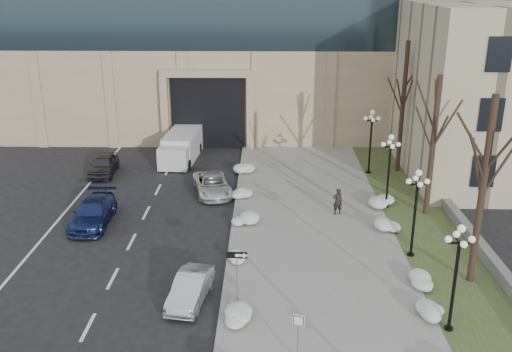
{
  "coord_description": "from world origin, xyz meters",
  "views": [
    {
      "loc": [
        0.82,
        -13.96,
        13.74
      ],
      "look_at": [
        0.28,
        14.99,
        3.5
      ],
      "focal_mm": 40.0,
      "sensor_mm": 36.0,
      "label": 1
    }
  ],
  "objects_px": {
    "car_c": "(93,212)",
    "lamppost_c": "(390,161)",
    "keep_sign": "(298,328)",
    "pedestrian": "(338,201)",
    "car_d": "(212,185)",
    "lamppost_d": "(371,133)",
    "car_b": "(190,288)",
    "box_truck": "(181,147)",
    "lamppost_a": "(457,264)",
    "lamppost_b": "(416,202)",
    "one_way_sign": "(240,261)",
    "car_e": "(104,165)"
  },
  "relations": [
    {
      "from": "pedestrian",
      "to": "box_truck",
      "type": "relative_size",
      "value": 0.25
    },
    {
      "from": "one_way_sign",
      "to": "keep_sign",
      "type": "relative_size",
      "value": 1.19
    },
    {
      "from": "box_truck",
      "to": "one_way_sign",
      "type": "xyz_separation_m",
      "value": [
        5.59,
        -20.74,
        1.08
      ]
    },
    {
      "from": "car_b",
      "to": "car_d",
      "type": "xyz_separation_m",
      "value": [
        -0.24,
        13.17,
        0.02
      ]
    },
    {
      "from": "car_b",
      "to": "car_c",
      "type": "xyz_separation_m",
      "value": [
        -6.72,
        8.21,
        0.1
      ]
    },
    {
      "from": "lamppost_b",
      "to": "car_b",
      "type": "bearing_deg",
      "value": -157.96
    },
    {
      "from": "keep_sign",
      "to": "pedestrian",
      "type": "bearing_deg",
      "value": 96.69
    },
    {
      "from": "car_e",
      "to": "lamppost_c",
      "type": "xyz_separation_m",
      "value": [
        19.3,
        -6.12,
        2.35
      ]
    },
    {
      "from": "lamppost_b",
      "to": "keep_sign",
      "type": "bearing_deg",
      "value": -125.79
    },
    {
      "from": "pedestrian",
      "to": "one_way_sign",
      "type": "bearing_deg",
      "value": 48.59
    },
    {
      "from": "pedestrian",
      "to": "one_way_sign",
      "type": "distance_m",
      "value": 11.27
    },
    {
      "from": "car_b",
      "to": "lamppost_d",
      "type": "distance_m",
      "value": 20.6
    },
    {
      "from": "box_truck",
      "to": "lamppost_a",
      "type": "distance_m",
      "value": 26.82
    },
    {
      "from": "pedestrian",
      "to": "keep_sign",
      "type": "height_order",
      "value": "keep_sign"
    },
    {
      "from": "car_e",
      "to": "car_c",
      "type": "bearing_deg",
      "value": -81.87
    },
    {
      "from": "pedestrian",
      "to": "lamppost_b",
      "type": "relative_size",
      "value": 0.35
    },
    {
      "from": "one_way_sign",
      "to": "lamppost_c",
      "type": "distance_m",
      "value": 14.01
    },
    {
      "from": "car_b",
      "to": "lamppost_b",
      "type": "height_order",
      "value": "lamppost_b"
    },
    {
      "from": "car_b",
      "to": "lamppost_a",
      "type": "relative_size",
      "value": 0.79
    },
    {
      "from": "pedestrian",
      "to": "lamppost_c",
      "type": "xyz_separation_m",
      "value": [
        3.18,
        1.22,
        2.13
      ]
    },
    {
      "from": "lamppost_c",
      "to": "lamppost_b",
      "type": "bearing_deg",
      "value": -90.0
    },
    {
      "from": "box_truck",
      "to": "one_way_sign",
      "type": "height_order",
      "value": "one_way_sign"
    },
    {
      "from": "car_c",
      "to": "pedestrian",
      "type": "height_order",
      "value": "pedestrian"
    },
    {
      "from": "car_b",
      "to": "car_c",
      "type": "bearing_deg",
      "value": 138.12
    },
    {
      "from": "car_b",
      "to": "one_way_sign",
      "type": "height_order",
      "value": "one_way_sign"
    },
    {
      "from": "car_e",
      "to": "lamppost_a",
      "type": "bearing_deg",
      "value": -48.05
    },
    {
      "from": "one_way_sign",
      "to": "keep_sign",
      "type": "xyz_separation_m",
      "value": [
        2.29,
        -4.14,
        -0.53
      ]
    },
    {
      "from": "keep_sign",
      "to": "lamppost_d",
      "type": "height_order",
      "value": "lamppost_d"
    },
    {
      "from": "pedestrian",
      "to": "lamppost_d",
      "type": "height_order",
      "value": "lamppost_d"
    },
    {
      "from": "pedestrian",
      "to": "lamppost_c",
      "type": "relative_size",
      "value": 0.35
    },
    {
      "from": "lamppost_c",
      "to": "car_c",
      "type": "bearing_deg",
      "value": -171.36
    },
    {
      "from": "box_truck",
      "to": "lamppost_b",
      "type": "distance_m",
      "value": 21.6
    },
    {
      "from": "one_way_sign",
      "to": "lamppost_c",
      "type": "relative_size",
      "value": 0.53
    },
    {
      "from": "car_b",
      "to": "keep_sign",
      "type": "xyz_separation_m",
      "value": [
        4.54,
        -4.32,
        0.93
      ]
    },
    {
      "from": "car_e",
      "to": "lamppost_c",
      "type": "relative_size",
      "value": 0.89
    },
    {
      "from": "car_d",
      "to": "lamppost_c",
      "type": "distance_m",
      "value": 11.53
    },
    {
      "from": "car_d",
      "to": "lamppost_b",
      "type": "relative_size",
      "value": 0.97
    },
    {
      "from": "keep_sign",
      "to": "lamppost_d",
      "type": "xyz_separation_m",
      "value": [
        6.26,
        21.69,
        1.52
      ]
    },
    {
      "from": "car_e",
      "to": "pedestrian",
      "type": "xyz_separation_m",
      "value": [
        16.12,
        -7.34,
        0.22
      ]
    },
    {
      "from": "lamppost_b",
      "to": "lamppost_d",
      "type": "distance_m",
      "value": 13.0
    },
    {
      "from": "keep_sign",
      "to": "one_way_sign",
      "type": "bearing_deg",
      "value": 138.16
    },
    {
      "from": "car_c",
      "to": "lamppost_a",
      "type": "relative_size",
      "value": 1.04
    },
    {
      "from": "keep_sign",
      "to": "car_b",
      "type": "bearing_deg",
      "value": 155.56
    },
    {
      "from": "car_d",
      "to": "lamppost_c",
      "type": "relative_size",
      "value": 0.97
    },
    {
      "from": "car_b",
      "to": "lamppost_c",
      "type": "distance_m",
      "value": 15.52
    },
    {
      "from": "lamppost_b",
      "to": "lamppost_c",
      "type": "height_order",
      "value": "same"
    },
    {
      "from": "car_c",
      "to": "lamppost_c",
      "type": "bearing_deg",
      "value": 7.26
    },
    {
      "from": "car_d",
      "to": "lamppost_d",
      "type": "distance_m",
      "value": 12.06
    },
    {
      "from": "one_way_sign",
      "to": "lamppost_d",
      "type": "height_order",
      "value": "lamppost_d"
    },
    {
      "from": "car_e",
      "to": "pedestrian",
      "type": "height_order",
      "value": "pedestrian"
    }
  ]
}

